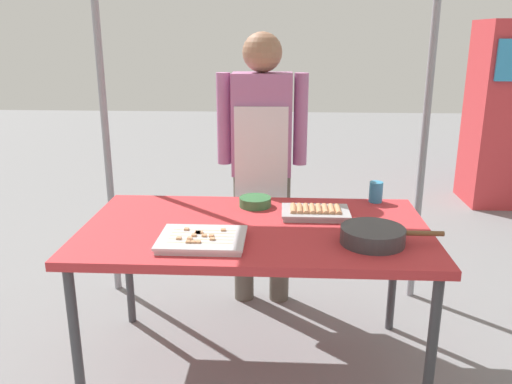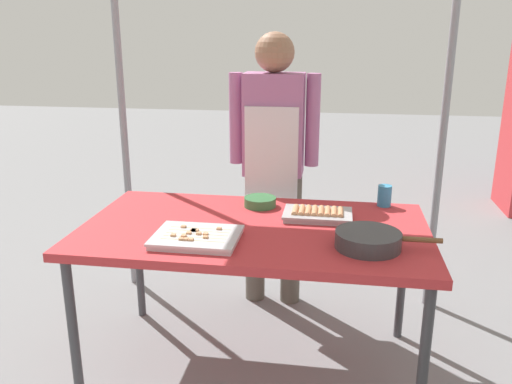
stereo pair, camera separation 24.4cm
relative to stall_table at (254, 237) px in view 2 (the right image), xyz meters
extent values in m
plane|color=slate|center=(0.00, 0.00, -0.70)|extent=(18.00, 18.00, 0.00)
cube|color=#C63338|center=(0.00, 0.00, 0.03)|extent=(1.60, 0.90, 0.04)
cylinder|color=#3F3F44|center=(-0.74, -0.39, -0.34)|extent=(0.04, 0.04, 0.71)
cylinder|color=#3F3F44|center=(0.74, -0.39, -0.34)|extent=(0.04, 0.04, 0.71)
cylinder|color=#3F3F44|center=(-0.74, 0.39, -0.34)|extent=(0.04, 0.04, 0.71)
cylinder|color=#3F3F44|center=(0.74, 0.39, -0.34)|extent=(0.04, 0.04, 0.71)
cylinder|color=gray|center=(-0.95, 0.80, 0.44)|extent=(0.04, 0.04, 2.28)
cylinder|color=gray|center=(0.95, 0.80, 0.44)|extent=(0.04, 0.04, 2.28)
cube|color=#ADADB2|center=(0.29, 0.15, 0.06)|extent=(0.32, 0.20, 0.02)
cube|color=#ADADB2|center=(0.29, 0.15, 0.08)|extent=(0.33, 0.21, 0.01)
cylinder|color=tan|center=(0.18, 0.15, 0.09)|extent=(0.03, 0.13, 0.03)
cylinder|color=tan|center=(0.21, 0.15, 0.09)|extent=(0.03, 0.13, 0.03)
cylinder|color=tan|center=(0.24, 0.15, 0.09)|extent=(0.03, 0.13, 0.03)
cylinder|color=tan|center=(0.27, 0.15, 0.09)|extent=(0.03, 0.13, 0.03)
cylinder|color=tan|center=(0.30, 0.15, 0.09)|extent=(0.03, 0.13, 0.03)
cylinder|color=tan|center=(0.33, 0.15, 0.09)|extent=(0.03, 0.13, 0.03)
cylinder|color=tan|center=(0.36, 0.15, 0.09)|extent=(0.03, 0.13, 0.03)
cylinder|color=tan|center=(0.39, 0.15, 0.09)|extent=(0.03, 0.13, 0.03)
cube|color=silver|center=(-0.21, -0.22, 0.06)|extent=(0.35, 0.28, 0.02)
cube|color=silver|center=(-0.21, -0.22, 0.08)|extent=(0.37, 0.29, 0.01)
cylinder|color=tan|center=(-0.21, -0.29, 0.08)|extent=(0.27, 0.01, 0.01)
cube|color=tan|center=(-0.26, -0.29, 0.08)|extent=(0.02, 0.02, 0.02)
cube|color=tan|center=(-0.24, -0.29, 0.08)|extent=(0.02, 0.02, 0.02)
cube|color=tan|center=(-0.22, -0.29, 0.08)|extent=(0.02, 0.02, 0.02)
cylinder|color=tan|center=(-0.21, -0.26, 0.08)|extent=(0.27, 0.01, 0.01)
cube|color=tan|center=(-0.26, -0.26, 0.08)|extent=(0.02, 0.02, 0.02)
cube|color=tan|center=(-0.31, -0.26, 0.08)|extent=(0.02, 0.02, 0.02)
cube|color=tan|center=(-0.17, -0.26, 0.08)|extent=(0.02, 0.02, 0.02)
cylinder|color=tan|center=(-0.21, -0.22, 0.08)|extent=(0.27, 0.01, 0.01)
cube|color=tan|center=(-0.18, -0.22, 0.08)|extent=(0.02, 0.02, 0.02)
cube|color=tan|center=(-0.25, -0.22, 0.08)|extent=(0.02, 0.02, 0.02)
cube|color=tan|center=(-0.21, -0.22, 0.08)|extent=(0.02, 0.02, 0.02)
cylinder|color=tan|center=(-0.21, -0.19, 0.08)|extent=(0.27, 0.01, 0.01)
cube|color=tan|center=(-0.24, -0.19, 0.08)|extent=(0.02, 0.02, 0.02)
cube|color=tan|center=(-0.23, -0.19, 0.08)|extent=(0.02, 0.02, 0.02)
cube|color=tan|center=(-0.24, -0.19, 0.08)|extent=(0.02, 0.02, 0.02)
cube|color=tan|center=(-0.24, -0.19, 0.08)|extent=(0.02, 0.02, 0.02)
cylinder|color=tan|center=(-0.21, -0.15, 0.08)|extent=(0.27, 0.01, 0.01)
cube|color=tan|center=(-0.13, -0.15, 0.08)|extent=(0.02, 0.02, 0.02)
cube|color=tan|center=(-0.29, -0.15, 0.08)|extent=(0.02, 0.02, 0.02)
cylinder|color=#38383A|center=(0.51, -0.18, 0.09)|extent=(0.27, 0.27, 0.07)
cylinder|color=brown|center=(0.72, -0.18, 0.10)|extent=(0.16, 0.02, 0.02)
cylinder|color=#386B33|center=(0.51, -0.18, 0.11)|extent=(0.25, 0.25, 0.01)
cylinder|color=#33723F|center=(-0.02, 0.29, 0.08)|extent=(0.16, 0.16, 0.05)
cylinder|color=#338CBF|center=(0.62, 0.40, 0.11)|extent=(0.07, 0.07, 0.11)
cylinder|color=#595147|center=(-0.11, 0.71, -0.29)|extent=(0.12, 0.12, 0.82)
cylinder|color=#595147|center=(0.11, 0.71, -0.29)|extent=(0.12, 0.12, 0.82)
cube|color=#B26B9E|center=(0.00, 0.71, 0.41)|extent=(0.34, 0.20, 0.58)
cube|color=white|center=(0.00, 0.60, 0.27)|extent=(0.30, 0.02, 0.52)
cylinder|color=#B26B9E|center=(-0.22, 0.71, 0.44)|extent=(0.08, 0.08, 0.52)
cylinder|color=#B26B9E|center=(0.22, 0.71, 0.44)|extent=(0.08, 0.08, 0.52)
sphere|color=#9E7256|center=(0.00, 0.71, 0.81)|extent=(0.22, 0.22, 0.22)
camera|label=1|loc=(0.12, -2.29, 0.91)|focal=36.88mm
camera|label=2|loc=(0.37, -2.26, 0.91)|focal=36.88mm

